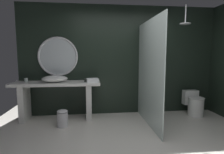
{
  "coord_description": "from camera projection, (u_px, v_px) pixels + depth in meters",
  "views": [
    {
      "loc": [
        -0.73,
        -2.49,
        1.43
      ],
      "look_at": [
        -0.34,
        0.94,
        1.01
      ],
      "focal_mm": 29.13,
      "sensor_mm": 36.0,
      "label": 1
    }
  ],
  "objects": [
    {
      "name": "ground_plane",
      "position": [
        142.0,
        151.0,
        2.71
      ],
      "size": [
        5.76,
        5.76,
        0.0
      ],
      "primitive_type": "plane",
      "color": "silver"
    },
    {
      "name": "back_wall_panel",
      "position": [
        122.0,
        61.0,
        4.43
      ],
      "size": [
        4.8,
        0.1,
        2.6
      ],
      "primitive_type": "cube",
      "color": "black",
      "rests_on": "ground_plane"
    },
    {
      "name": "vanity_counter",
      "position": [
        57.0,
        94.0,
        4.02
      ],
      "size": [
        1.89,
        0.54,
        0.84
      ],
      "color": "silver",
      "rests_on": "ground_plane"
    },
    {
      "name": "vessel_sink",
      "position": [
        55.0,
        79.0,
        3.98
      ],
      "size": [
        0.56,
        0.46,
        0.16
      ],
      "color": "white",
      "rests_on": "vanity_counter"
    },
    {
      "name": "tumbler_cup",
      "position": [
        26.0,
        80.0,
        3.96
      ],
      "size": [
        0.07,
        0.07,
        0.09
      ],
      "primitive_type": "cylinder",
      "color": "silver",
      "rests_on": "vanity_counter"
    },
    {
      "name": "tissue_box",
      "position": [
        88.0,
        80.0,
        4.01
      ],
      "size": [
        0.14,
        0.1,
        0.07
      ],
      "primitive_type": "cube",
      "color": "#282D28",
      "rests_on": "vanity_counter"
    },
    {
      "name": "round_wall_mirror",
      "position": [
        58.0,
        57.0,
        4.17
      ],
      "size": [
        0.91,
        0.05,
        0.91
      ],
      "color": "silver"
    },
    {
      "name": "shower_glass_panel",
      "position": [
        149.0,
        73.0,
        3.67
      ],
      "size": [
        0.02,
        1.59,
        2.13
      ],
      "primitive_type": "cube",
      "color": "silver",
      "rests_on": "ground_plane"
    },
    {
      "name": "rain_shower_head",
      "position": [
        185.0,
        22.0,
        3.89
      ],
      "size": [
        0.23,
        0.23,
        0.41
      ],
      "color": "silver"
    },
    {
      "name": "toilet",
      "position": [
        194.0,
        104.0,
        4.34
      ],
      "size": [
        0.37,
        0.55,
        0.57
      ],
      "color": "white",
      "rests_on": "ground_plane"
    },
    {
      "name": "waste_bin",
      "position": [
        62.0,
        118.0,
        3.64
      ],
      "size": [
        0.21,
        0.21,
        0.35
      ],
      "color": "silver",
      "rests_on": "ground_plane"
    },
    {
      "name": "folded_hand_towel",
      "position": [
        93.0,
        80.0,
        3.9
      ],
      "size": [
        0.26,
        0.19,
        0.09
      ],
      "primitive_type": "cube",
      "rotation": [
        0.0,
        0.0,
        0.13
      ],
      "color": "white",
      "rests_on": "vanity_counter"
    }
  ]
}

